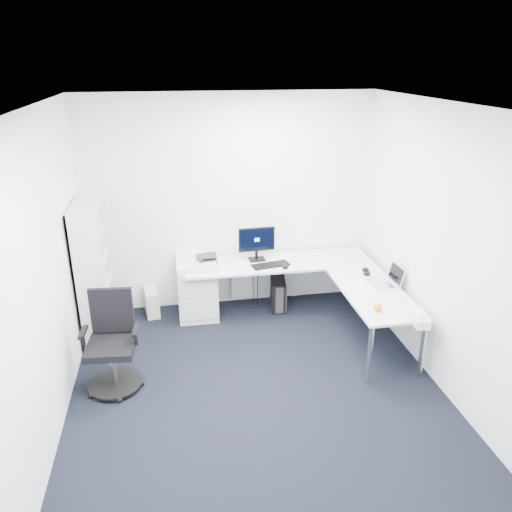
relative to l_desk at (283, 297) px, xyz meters
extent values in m
plane|color=black|center=(-0.55, -1.40, -0.34)|extent=(4.20, 4.20, 0.00)
plane|color=white|center=(-0.55, -1.40, 2.36)|extent=(4.20, 4.20, 0.00)
cube|color=white|center=(-0.55, 0.70, 1.01)|extent=(3.60, 0.02, 2.70)
cube|color=white|center=(-0.55, -3.50, 1.01)|extent=(3.60, 0.02, 2.70)
cube|color=white|center=(-2.35, -1.40, 1.01)|extent=(0.02, 4.20, 2.70)
cube|color=white|center=(1.25, -1.40, 1.01)|extent=(0.02, 4.20, 2.70)
cube|color=silver|center=(-1.02, 0.41, 0.03)|extent=(0.48, 0.60, 0.74)
cube|color=black|center=(0.02, 0.40, -0.14)|extent=(0.24, 0.43, 0.40)
cube|color=#BDB4A1|center=(-1.60, 0.50, -0.17)|extent=(0.21, 0.38, 0.34)
cube|color=silver|center=(0.45, 0.73, -0.32)|extent=(0.35, 0.09, 0.04)
cube|color=black|center=(-0.12, 0.20, 0.35)|extent=(0.48, 0.25, 0.02)
cube|color=black|center=(0.04, 0.11, 0.36)|extent=(0.08, 0.11, 0.03)
cube|color=silver|center=(0.79, -0.59, 0.35)|extent=(0.15, 0.45, 0.01)
sphere|color=orange|center=(0.71, -1.13, 0.38)|extent=(0.08, 0.08, 0.08)
cube|color=silver|center=(1.00, -1.45, 0.39)|extent=(0.16, 0.26, 0.09)
camera|label=1|loc=(-1.26, -5.30, 2.72)|focal=35.00mm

